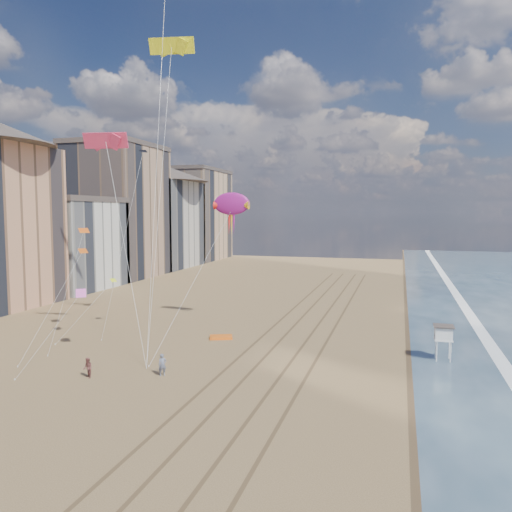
{
  "coord_description": "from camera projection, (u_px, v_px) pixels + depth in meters",
  "views": [
    {
      "loc": [
        13.7,
        -24.83,
        14.16
      ],
      "look_at": [
        -1.06,
        26.0,
        9.5
      ],
      "focal_mm": 35.0,
      "sensor_mm": 36.0,
      "label": 1
    }
  ],
  "objects": [
    {
      "name": "grounded_kite",
      "position": [
        221.0,
        337.0,
        56.05
      ],
      "size": [
        2.92,
        2.4,
        0.29
      ],
      "primitive_type": "cube",
      "rotation": [
        0.0,
        0.0,
        0.37
      ],
      "color": "orange",
      "rests_on": "ground"
    },
    {
      "name": "kite_flyer_a",
      "position": [
        162.0,
        365.0,
        43.23
      ],
      "size": [
        0.83,
        0.79,
        1.92
      ],
      "primitive_type": "imported",
      "rotation": [
        0.0,
        0.0,
        0.66
      ],
      "color": "slate",
      "rests_on": "ground"
    },
    {
      "name": "tracks",
      "position": [
        296.0,
        337.0,
        56.79
      ],
      "size": [
        7.68,
        120.0,
        0.01
      ],
      "color": "brown",
      "rests_on": "ground"
    },
    {
      "name": "wet_sand",
      "position": [
        443.0,
        327.0,
        61.79
      ],
      "size": [
        260.0,
        260.0,
        0.0
      ],
      "primitive_type": "plane",
      "color": "#42301E",
      "rests_on": "ground"
    },
    {
      "name": "show_kite",
      "position": [
        231.0,
        204.0,
        62.06
      ],
      "size": [
        4.6,
        9.99,
        23.7
      ],
      "color": "#941675",
      "rests_on": "ground"
    },
    {
      "name": "foam",
      "position": [
        479.0,
        329.0,
        60.62
      ],
      "size": [
        260.0,
        260.0,
        0.0
      ],
      "primitive_type": "plane",
      "color": "white",
      "rests_on": "ground"
    },
    {
      "name": "parafoils",
      "position": [
        151.0,
        30.0,
        52.99
      ],
      "size": [
        11.57,
        6.01,
        23.23
      ],
      "color": "black",
      "rests_on": "ground"
    },
    {
      "name": "kite_flyer_b",
      "position": [
        88.0,
        368.0,
        42.62
      ],
      "size": [
        1.08,
        1.04,
        1.76
      ],
      "primitive_type": "imported",
      "rotation": [
        0.0,
        0.0,
        -0.62
      ],
      "color": "brown",
      "rests_on": "ground"
    },
    {
      "name": "ground",
      "position": [
        148.0,
        458.0,
        28.8
      ],
      "size": [
        260.0,
        260.0,
        0.0
      ],
      "primitive_type": "plane",
      "color": "brown",
      "rests_on": "ground"
    },
    {
      "name": "buildings",
      "position": [
        102.0,
        215.0,
        103.06
      ],
      "size": [
        34.72,
        131.35,
        29.0
      ],
      "color": "#C6B284",
      "rests_on": "ground"
    },
    {
      "name": "small_kites",
      "position": [
        98.0,
        239.0,
        55.36
      ],
      "size": [
        5.95,
        12.49,
        16.11
      ],
      "color": "#E95ABF",
      "rests_on": "ground"
    },
    {
      "name": "lifeguard_stand",
      "position": [
        444.0,
        333.0,
        47.64
      ],
      "size": [
        1.87,
        1.87,
        3.37
      ],
      "color": "white",
      "rests_on": "ground"
    }
  ]
}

